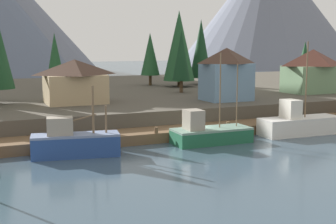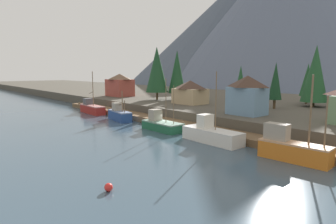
% 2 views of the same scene
% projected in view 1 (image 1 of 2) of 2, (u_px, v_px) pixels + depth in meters
% --- Properties ---
extents(ground_plane, '(400.00, 400.00, 1.00)m').
position_uv_depth(ground_plane, '(129.00, 117.00, 63.83)').
color(ground_plane, '#384C5B').
extents(dock, '(80.00, 4.00, 1.60)m').
position_uv_depth(dock, '(186.00, 132.00, 47.35)').
color(dock, brown).
rests_on(dock, ground_plane).
extents(shoreline_bank, '(400.00, 56.00, 2.50)m').
position_uv_depth(shoreline_bank, '(105.00, 96.00, 74.46)').
color(shoreline_bank, '#4C473D').
rests_on(shoreline_bank, ground_plane).
extents(mountain_far_ridge, '(80.22, 80.22, 52.46)m').
position_uv_depth(mountain_far_ridge, '(268.00, 6.00, 200.73)').
color(mountain_far_ridge, slate).
rests_on(mountain_far_ridge, ground_plane).
extents(fishing_boat_blue, '(7.61, 3.46, 6.01)m').
position_uv_depth(fishing_boat_blue, '(74.00, 142.00, 38.89)').
color(fishing_boat_blue, navy).
rests_on(fishing_boat_blue, ground_plane).
extents(fishing_boat_green, '(7.68, 3.10, 8.68)m').
position_uv_depth(fishing_boat_green, '(209.00, 133.00, 44.23)').
color(fishing_boat_green, '#1E5B3D').
rests_on(fishing_boat_green, ground_plane).
extents(fishing_boat_white, '(9.16, 3.09, 9.77)m').
position_uv_depth(fishing_boat_white, '(299.00, 124.00, 48.51)').
color(fishing_boat_white, silver).
rests_on(fishing_boat_white, ground_plane).
extents(house_green, '(8.14, 5.38, 6.32)m').
position_uv_depth(house_green, '(313.00, 70.00, 66.85)').
color(house_green, '#6B8E66').
rests_on(house_green, shoreline_bank).
extents(house_tan, '(7.24, 5.49, 5.24)m').
position_uv_depth(house_tan, '(75.00, 81.00, 54.53)').
color(house_tan, tan).
rests_on(house_tan, shoreline_bank).
extents(house_blue, '(5.95, 4.61, 6.58)m').
position_uv_depth(house_blue, '(226.00, 74.00, 57.39)').
color(house_blue, '#6689A8').
rests_on(house_blue, shoreline_bank).
extents(conifer_near_left, '(5.21, 5.21, 12.59)m').
position_uv_depth(conifer_near_left, '(179.00, 46.00, 75.89)').
color(conifer_near_left, '#4C3823').
rests_on(conifer_near_left, shoreline_bank).
extents(conifer_near_right, '(2.73, 2.73, 8.81)m').
position_uv_depth(conifer_near_right, '(55.00, 57.00, 70.65)').
color(conifer_near_right, '#4C3823').
rests_on(conifer_near_right, shoreline_bank).
extents(conifer_mid_left, '(2.61, 2.61, 9.03)m').
position_uv_depth(conifer_mid_left, '(181.00, 56.00, 66.60)').
color(conifer_mid_left, '#4C3823').
rests_on(conifer_mid_left, shoreline_bank).
extents(conifer_mid_right, '(3.26, 3.26, 9.03)m').
position_uv_depth(conifer_mid_right, '(150.00, 54.00, 78.81)').
color(conifer_mid_right, '#4C3823').
rests_on(conifer_mid_right, shoreline_bank).
extents(conifer_back_right, '(3.83, 3.83, 11.39)m').
position_uv_depth(conifer_back_right, '(201.00, 49.00, 80.39)').
color(conifer_back_right, '#4C3823').
rests_on(conifer_back_right, shoreline_bank).
extents(conifer_centre, '(2.89, 2.89, 7.59)m').
position_uv_depth(conifer_centre, '(305.00, 58.00, 84.28)').
color(conifer_centre, '#4C3823').
rests_on(conifer_centre, shoreline_bank).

